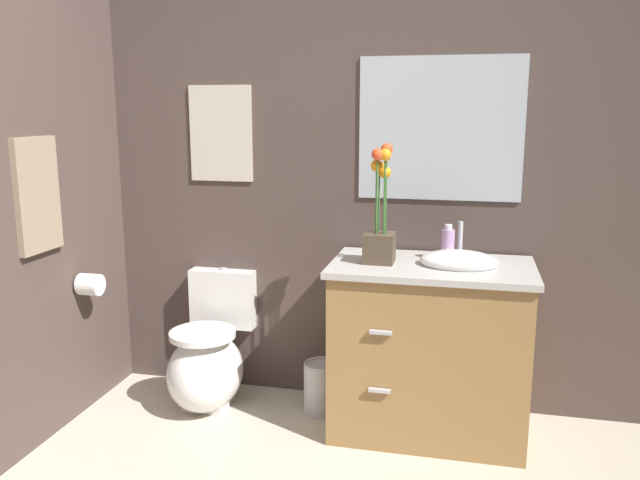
# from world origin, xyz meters

# --- Properties ---
(wall_back) EXTENTS (4.00, 0.05, 2.50)m
(wall_back) POSITION_xyz_m (0.20, 1.74, 1.25)
(wall_back) COLOR #4C3D38
(wall_back) RESTS_ON ground_plane
(toilet) EXTENTS (0.38, 0.59, 0.69)m
(toilet) POSITION_xyz_m (-0.68, 1.44, 0.24)
(toilet) COLOR white
(toilet) RESTS_ON ground_plane
(vanity_cabinet) EXTENTS (0.94, 0.56, 1.02)m
(vanity_cabinet) POSITION_xyz_m (0.47, 1.42, 0.43)
(vanity_cabinet) COLOR #9E7242
(vanity_cabinet) RESTS_ON ground_plane
(flower_vase) EXTENTS (0.14, 0.14, 0.56)m
(flower_vase) POSITION_xyz_m (0.22, 1.40, 1.03)
(flower_vase) COLOR #4C3D2D
(flower_vase) RESTS_ON vanity_cabinet
(soap_bottle) EXTENTS (0.06, 0.06, 0.17)m
(soap_bottle) POSITION_xyz_m (0.53, 1.52, 0.92)
(soap_bottle) COLOR #B28CBF
(soap_bottle) RESTS_ON vanity_cabinet
(trash_bin) EXTENTS (0.18, 0.18, 0.27)m
(trash_bin) POSITION_xyz_m (-0.08, 1.49, 0.14)
(trash_bin) COLOR #B7B7BC
(trash_bin) RESTS_ON ground_plane
(wall_poster) EXTENTS (0.35, 0.01, 0.50)m
(wall_poster) POSITION_xyz_m (-0.68, 1.71, 1.42)
(wall_poster) COLOR beige
(wall_mirror) EXTENTS (0.80, 0.01, 0.70)m
(wall_mirror) POSITION_xyz_m (0.47, 1.71, 1.45)
(wall_mirror) COLOR #B2BCC6
(hanging_towel) EXTENTS (0.03, 0.28, 0.52)m
(hanging_towel) POSITION_xyz_m (-1.27, 0.98, 1.17)
(hanging_towel) COLOR gray
(toilet_paper_roll) EXTENTS (0.11, 0.11, 0.11)m
(toilet_paper_roll) POSITION_xyz_m (-1.22, 1.25, 0.68)
(toilet_paper_roll) COLOR white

